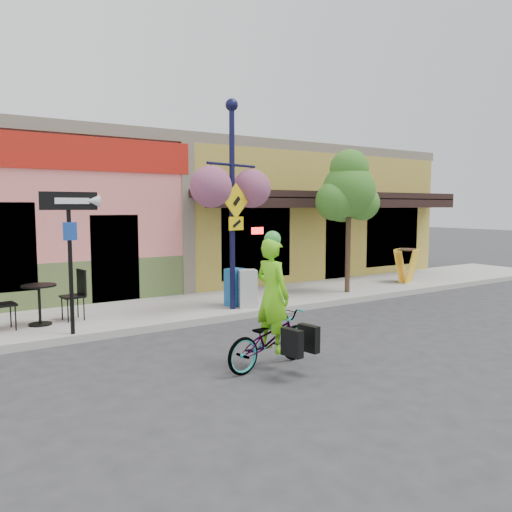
{
  "coord_description": "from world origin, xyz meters",
  "views": [
    {
      "loc": [
        -6.81,
        -8.79,
        2.5
      ],
      "look_at": [
        -0.73,
        0.5,
        1.4
      ],
      "focal_mm": 35.0,
      "sensor_mm": 36.0,
      "label": 1
    }
  ],
  "objects_px": {
    "lamp_post": "(232,206)",
    "newspaper_box_grey": "(247,289)",
    "bicycle": "(270,339)",
    "building": "(163,214)",
    "newspaper_box_blue": "(235,287)",
    "street_tree": "(348,221)",
    "one_way_sign": "(70,264)",
    "cyclist_rider": "(272,311)"
  },
  "relations": [
    {
      "from": "lamp_post",
      "to": "one_way_sign",
      "type": "height_order",
      "value": "lamp_post"
    },
    {
      "from": "one_way_sign",
      "to": "newspaper_box_blue",
      "type": "relative_size",
      "value": 2.95
    },
    {
      "from": "newspaper_box_grey",
      "to": "street_tree",
      "type": "bearing_deg",
      "value": 25.06
    },
    {
      "from": "cyclist_rider",
      "to": "newspaper_box_grey",
      "type": "relative_size",
      "value": 2.01
    },
    {
      "from": "building",
      "to": "lamp_post",
      "type": "distance_m",
      "value": 6.59
    },
    {
      "from": "cyclist_rider",
      "to": "lamp_post",
      "type": "bearing_deg",
      "value": -30.59
    },
    {
      "from": "cyclist_rider",
      "to": "street_tree",
      "type": "height_order",
      "value": "street_tree"
    },
    {
      "from": "lamp_post",
      "to": "one_way_sign",
      "type": "distance_m",
      "value": 3.81
    },
    {
      "from": "bicycle",
      "to": "newspaper_box_grey",
      "type": "bearing_deg",
      "value": -36.68
    },
    {
      "from": "bicycle",
      "to": "newspaper_box_blue",
      "type": "xyz_separation_m",
      "value": [
        1.66,
        3.83,
        0.15
      ]
    },
    {
      "from": "bicycle",
      "to": "building",
      "type": "bearing_deg",
      "value": -23.27
    },
    {
      "from": "lamp_post",
      "to": "one_way_sign",
      "type": "relative_size",
      "value": 1.82
    },
    {
      "from": "building",
      "to": "street_tree",
      "type": "xyz_separation_m",
      "value": [
        2.76,
        -6.27,
        -0.13
      ]
    },
    {
      "from": "one_way_sign",
      "to": "newspaper_box_grey",
      "type": "height_order",
      "value": "one_way_sign"
    },
    {
      "from": "lamp_post",
      "to": "newspaper_box_blue",
      "type": "height_order",
      "value": "lamp_post"
    },
    {
      "from": "building",
      "to": "lamp_post",
      "type": "bearing_deg",
      "value": -99.17
    },
    {
      "from": "bicycle",
      "to": "one_way_sign",
      "type": "distance_m",
      "value": 4.02
    },
    {
      "from": "building",
      "to": "street_tree",
      "type": "distance_m",
      "value": 6.85
    },
    {
      "from": "building",
      "to": "newspaper_box_blue",
      "type": "height_order",
      "value": "building"
    },
    {
      "from": "newspaper_box_blue",
      "to": "newspaper_box_grey",
      "type": "distance_m",
      "value": 0.36
    },
    {
      "from": "cyclist_rider",
      "to": "newspaper_box_grey",
      "type": "xyz_separation_m",
      "value": [
        1.75,
        3.5,
        -0.29
      ]
    },
    {
      "from": "lamp_post",
      "to": "one_way_sign",
      "type": "bearing_deg",
      "value": 170.11
    },
    {
      "from": "lamp_post",
      "to": "street_tree",
      "type": "bearing_deg",
      "value": -11.91
    },
    {
      "from": "one_way_sign",
      "to": "newspaper_box_blue",
      "type": "bearing_deg",
      "value": 10.58
    },
    {
      "from": "street_tree",
      "to": "lamp_post",
      "type": "bearing_deg",
      "value": -176.56
    },
    {
      "from": "one_way_sign",
      "to": "cyclist_rider",
      "type": "bearing_deg",
      "value": -53.26
    },
    {
      "from": "lamp_post",
      "to": "newspaper_box_blue",
      "type": "bearing_deg",
      "value": 35.36
    },
    {
      "from": "lamp_post",
      "to": "newspaper_box_grey",
      "type": "relative_size",
      "value": 5.38
    },
    {
      "from": "bicycle",
      "to": "newspaper_box_blue",
      "type": "height_order",
      "value": "newspaper_box_blue"
    },
    {
      "from": "building",
      "to": "lamp_post",
      "type": "xyz_separation_m",
      "value": [
        -1.05,
        -6.5,
        0.28
      ]
    },
    {
      "from": "newspaper_box_blue",
      "to": "newspaper_box_grey",
      "type": "relative_size",
      "value": 1.01
    },
    {
      "from": "newspaper_box_grey",
      "to": "street_tree",
      "type": "height_order",
      "value": "street_tree"
    },
    {
      "from": "building",
      "to": "one_way_sign",
      "type": "distance_m",
      "value": 8.34
    },
    {
      "from": "bicycle",
      "to": "newspaper_box_blue",
      "type": "distance_m",
      "value": 4.17
    },
    {
      "from": "newspaper_box_blue",
      "to": "lamp_post",
      "type": "bearing_deg",
      "value": -142.95
    },
    {
      "from": "building",
      "to": "cyclist_rider",
      "type": "relative_size",
      "value": 10.27
    },
    {
      "from": "newspaper_box_grey",
      "to": "street_tree",
      "type": "xyz_separation_m",
      "value": [
        3.43,
        0.26,
        1.53
      ]
    },
    {
      "from": "bicycle",
      "to": "newspaper_box_blue",
      "type": "bearing_deg",
      "value": -32.87
    },
    {
      "from": "lamp_post",
      "to": "bicycle",
      "type": "bearing_deg",
      "value": -127.17
    },
    {
      "from": "newspaper_box_blue",
      "to": "building",
      "type": "bearing_deg",
      "value": 68.92
    },
    {
      "from": "lamp_post",
      "to": "newspaper_box_grey",
      "type": "distance_m",
      "value": 1.97
    },
    {
      "from": "cyclist_rider",
      "to": "lamp_post",
      "type": "relative_size",
      "value": 0.37
    }
  ]
}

